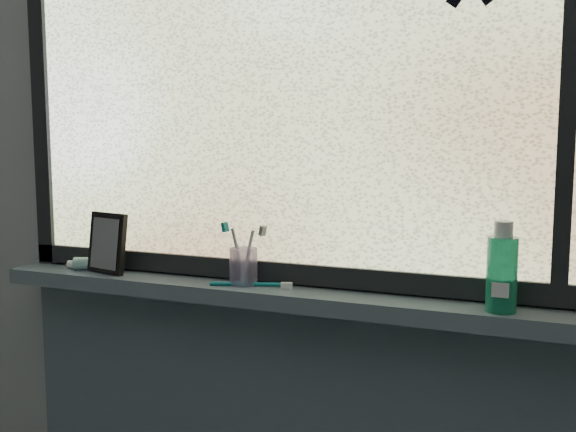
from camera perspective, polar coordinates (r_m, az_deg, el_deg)
The scene contains 11 objects.
wall_back at distance 1.59m, azimuth 1.04°, elevation 2.19°, with size 3.00×0.01×2.50m, color #9EA3A8.
windowsill at distance 1.56m, azimuth 0.02°, elevation -7.22°, with size 1.62×0.14×0.04m, color slate.
window_pane at distance 1.57m, azimuth 0.75°, elevation 12.39°, with size 1.50×0.01×1.00m, color silver.
frame_bottom at distance 1.59m, azimuth 0.67°, elevation -5.08°, with size 1.60×0.03×0.05m, color black.
frame_left at distance 1.98m, azimuth -21.05°, elevation 10.76°, with size 0.05×0.03×1.10m, color black.
frame_mullion at distance 1.46m, azimuth 23.79°, elevation 12.26°, with size 0.04×0.03×1.00m, color black.
vanity_mirror at distance 1.79m, azimuth -15.77°, elevation -2.32°, with size 0.13×0.07×0.16m, color black.
toothpaste_tube at distance 1.85m, azimuth -17.09°, elevation -4.10°, with size 0.19×0.04×0.03m, color white, non-canonical shape.
toothbrush_cup at distance 1.59m, azimuth -3.98°, elevation -4.50°, with size 0.07×0.07×0.09m, color #AC9CCF.
toothbrush_lying at distance 1.59m, azimuth -3.70°, elevation -5.96°, with size 0.23×0.02×0.02m, color #0D7075, non-canonical shape.
mouthwash_bottle at distance 1.41m, azimuth 18.50°, elevation -4.29°, with size 0.06×0.06×0.16m, color #21AB7B.
Camera 1 is at (0.57, -0.17, 1.38)m, focal length 40.00 mm.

